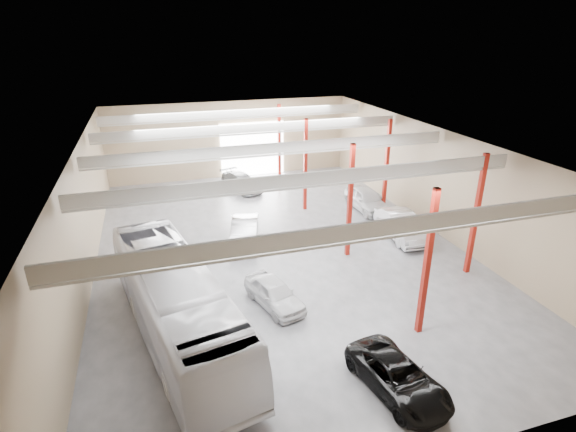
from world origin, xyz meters
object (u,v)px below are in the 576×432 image
car_right_near (401,226)px  black_sedan (398,377)px  car_row_c (241,182)px  car_row_a (274,293)px  car_right_far (367,199)px  car_row_b (244,232)px  coach_bus (176,302)px

car_right_near → black_sedan: bearing=-116.3°
black_sedan → car_row_c: 25.02m
car_row_a → car_right_near: car_right_near is taller
car_right_near → car_right_far: bearing=93.9°
car_row_b → car_right_near: bearing=2.9°
car_row_a → car_right_near: size_ratio=0.78×
car_row_a → car_row_c: 18.12m
car_right_far → coach_bus: bearing=-143.7°
coach_bus → car_right_far: bearing=25.7°
black_sedan → car_right_near: bearing=49.4°
car_row_a → car_right_near: bearing=11.0°
black_sedan → car_right_far: size_ratio=0.95×
car_row_b → car_row_c: size_ratio=0.98×
black_sedan → car_row_a: (-2.95, 7.00, 0.04)m
car_row_a → car_row_b: 7.50m
black_sedan → car_right_far: (7.35, 17.43, 0.19)m
car_row_b → car_row_c: car_row_b is taller
car_right_far → car_row_a: bearing=-135.8°
car_row_c → car_right_near: 15.16m
black_sedan → car_right_far: bearing=57.3°
car_row_a → car_row_b: size_ratio=0.86×
car_row_a → car_row_c: (2.06, 18.00, 0.01)m
car_row_c → car_right_near: car_right_near is taller
car_row_c → car_right_near: bearing=-76.4°
car_row_c → car_right_far: (8.24, -7.57, 0.14)m
coach_bus → car_row_a: bearing=1.5°
car_row_b → black_sedan: bearing=-63.3°
coach_bus → car_right_far: 19.05m
coach_bus → car_right_near: 16.37m
car_row_a → car_right_near: (10.24, 5.23, 0.16)m
coach_bus → car_right_far: size_ratio=2.66×
car_row_a → car_right_far: bearing=29.3°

